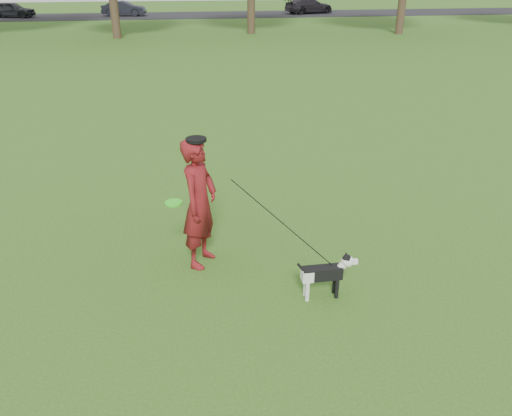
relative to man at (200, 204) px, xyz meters
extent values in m
plane|color=#285116|center=(0.54, -0.36, -0.91)|extent=(120.00, 120.00, 0.00)
cube|color=black|center=(0.54, 39.64, -0.90)|extent=(120.00, 7.00, 0.02)
imported|color=#62140E|center=(0.00, 0.00, 0.00)|extent=(0.69, 0.79, 1.82)
cube|color=black|center=(1.43, -1.06, -0.55)|extent=(0.50, 0.15, 0.16)
cube|color=silver|center=(1.24, -1.06, -0.56)|extent=(0.14, 0.16, 0.15)
cylinder|color=silver|center=(1.24, -1.11, -0.77)|extent=(0.05, 0.05, 0.27)
cylinder|color=silver|center=(1.24, -1.01, -0.77)|extent=(0.05, 0.05, 0.27)
cylinder|color=black|center=(1.62, -1.11, -0.77)|extent=(0.05, 0.05, 0.27)
cylinder|color=black|center=(1.62, -1.01, -0.77)|extent=(0.05, 0.05, 0.27)
cylinder|color=silver|center=(1.65, -1.06, -0.51)|extent=(0.16, 0.10, 0.18)
sphere|color=silver|center=(1.74, -1.06, -0.41)|extent=(0.15, 0.15, 0.15)
sphere|color=black|center=(1.73, -1.06, -0.38)|extent=(0.12, 0.12, 0.12)
cube|color=silver|center=(1.82, -1.06, -0.43)|extent=(0.10, 0.06, 0.05)
sphere|color=black|center=(1.88, -1.06, -0.43)|extent=(0.03, 0.03, 0.03)
cone|color=black|center=(1.73, -1.10, -0.34)|extent=(0.05, 0.05, 0.06)
cone|color=black|center=(1.73, -1.02, -0.34)|extent=(0.05, 0.05, 0.06)
cylinder|color=black|center=(1.19, -1.06, -0.50)|extent=(0.17, 0.03, 0.23)
cylinder|color=black|center=(1.60, -1.06, -0.51)|extent=(0.11, 0.11, 0.02)
imported|color=black|center=(-13.01, 39.64, -0.29)|extent=(3.74, 2.19, 1.19)
imported|color=black|center=(-4.19, 39.64, -0.30)|extent=(3.69, 1.77, 1.17)
imported|color=black|center=(11.65, 39.64, -0.25)|extent=(4.71, 3.05, 1.27)
cylinder|color=#33E91D|center=(-0.34, -0.05, 0.06)|extent=(0.23, 0.23, 0.02)
cylinder|color=black|center=(0.00, 0.00, 0.90)|extent=(0.27, 0.27, 0.04)
camera|label=1|loc=(-0.18, -6.07, 2.86)|focal=35.00mm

